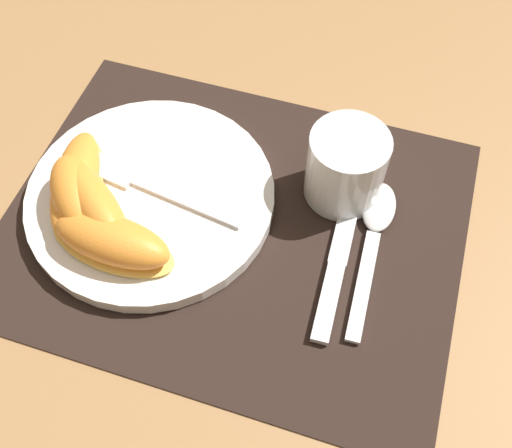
# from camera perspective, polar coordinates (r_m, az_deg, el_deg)

# --- Properties ---
(ground_plane) EXTENTS (3.00, 3.00, 0.00)m
(ground_plane) POSITION_cam_1_polar(r_m,az_deg,el_deg) (0.61, -2.17, -0.09)
(ground_plane) COLOR #A37547
(placemat) EXTENTS (0.46, 0.36, 0.00)m
(placemat) POSITION_cam_1_polar(r_m,az_deg,el_deg) (0.61, -2.18, 0.01)
(placemat) COLOR black
(placemat) RESTS_ON ground_plane
(plate) EXTENTS (0.25, 0.25, 0.02)m
(plate) POSITION_cam_1_polar(r_m,az_deg,el_deg) (0.62, -10.03, 2.45)
(plate) COLOR white
(plate) RESTS_ON placemat
(juice_glass) EXTENTS (0.08, 0.08, 0.08)m
(juice_glass) POSITION_cam_1_polar(r_m,az_deg,el_deg) (0.61, 8.49, 5.12)
(juice_glass) COLOR silver
(juice_glass) RESTS_ON placemat
(knife) EXTENTS (0.03, 0.21, 0.01)m
(knife) POSITION_cam_1_polar(r_m,az_deg,el_deg) (0.59, 7.98, -2.60)
(knife) COLOR silver
(knife) RESTS_ON placemat
(spoon) EXTENTS (0.04, 0.18, 0.01)m
(spoon) POSITION_cam_1_polar(r_m,az_deg,el_deg) (0.61, 11.27, -0.25)
(spoon) COLOR silver
(spoon) RESTS_ON placemat
(fork) EXTENTS (0.20, 0.05, 0.00)m
(fork) POSITION_cam_1_polar(r_m,az_deg,el_deg) (0.62, -10.96, 3.91)
(fork) COLOR silver
(fork) RESTS_ON plate
(citrus_wedge_0) EXTENTS (0.08, 0.14, 0.03)m
(citrus_wedge_0) POSITION_cam_1_polar(r_m,az_deg,el_deg) (0.62, -16.77, 3.68)
(citrus_wedge_0) COLOR #F7C656
(citrus_wedge_0) RESTS_ON plate
(citrus_wedge_1) EXTENTS (0.10, 0.10, 0.05)m
(citrus_wedge_1) POSITION_cam_1_polar(r_m,az_deg,el_deg) (0.61, -16.80, 2.65)
(citrus_wedge_1) COLOR #F7C656
(citrus_wedge_1) RESTS_ON plate
(citrus_wedge_2) EXTENTS (0.13, 0.11, 0.05)m
(citrus_wedge_2) POSITION_cam_1_polar(r_m,az_deg,el_deg) (0.59, -15.16, 1.72)
(citrus_wedge_2) COLOR #F7C656
(citrus_wedge_2) RESTS_ON plate
(citrus_wedge_3) EXTENTS (0.12, 0.06, 0.04)m
(citrus_wedge_3) POSITION_cam_1_polar(r_m,az_deg,el_deg) (0.57, -13.46, -1.66)
(citrus_wedge_3) COLOR #F7C656
(citrus_wedge_3) RESTS_ON plate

